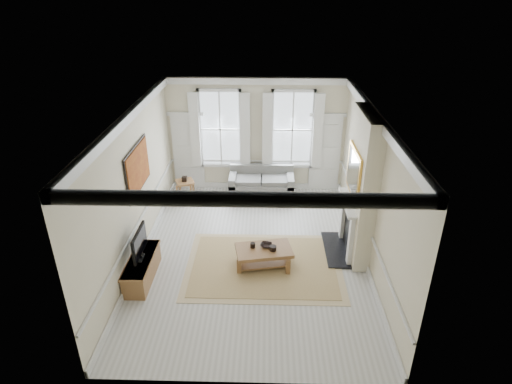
{
  "coord_description": "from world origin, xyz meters",
  "views": [
    {
      "loc": [
        0.31,
        -8.38,
        5.84
      ],
      "look_at": [
        0.07,
        0.78,
        1.25
      ],
      "focal_mm": 30.0,
      "sensor_mm": 36.0,
      "label": 1
    }
  ],
  "objects_px": {
    "sofa": "(261,184)",
    "coffee_table": "(264,252)",
    "tv_stand": "(142,268)",
    "side_table": "(185,184)"
  },
  "relations": [
    {
      "from": "sofa",
      "to": "side_table",
      "type": "relative_size",
      "value": 3.04
    },
    {
      "from": "sofa",
      "to": "tv_stand",
      "type": "relative_size",
      "value": 1.3
    },
    {
      "from": "sofa",
      "to": "coffee_table",
      "type": "xyz_separation_m",
      "value": [
        0.11,
        -3.57,
        0.02
      ]
    },
    {
      "from": "sofa",
      "to": "side_table",
      "type": "xyz_separation_m",
      "value": [
        -2.22,
        -0.35,
        0.11
      ]
    },
    {
      "from": "sofa",
      "to": "tv_stand",
      "type": "height_order",
      "value": "sofa"
    },
    {
      "from": "sofa",
      "to": "coffee_table",
      "type": "relative_size",
      "value": 1.41
    },
    {
      "from": "side_table",
      "to": "coffee_table",
      "type": "distance_m",
      "value": 3.98
    },
    {
      "from": "side_table",
      "to": "sofa",
      "type": "bearing_deg",
      "value": 8.99
    },
    {
      "from": "side_table",
      "to": "coffee_table",
      "type": "height_order",
      "value": "side_table"
    },
    {
      "from": "tv_stand",
      "to": "sofa",
      "type": "bearing_deg",
      "value": 58.48
    }
  ]
}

